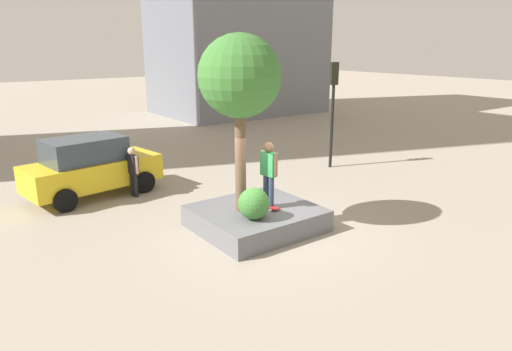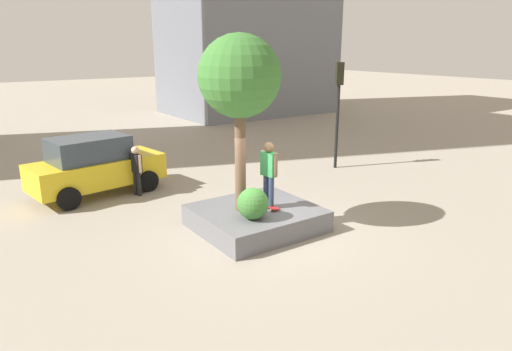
# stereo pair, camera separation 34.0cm
# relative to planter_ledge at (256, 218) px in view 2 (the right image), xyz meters

# --- Properties ---
(ground_plane) EXTENTS (120.00, 120.00, 0.00)m
(ground_plane) POSITION_rel_planter_ledge_xyz_m (0.13, -0.38, -0.28)
(ground_plane) COLOR #9E9384
(planter_ledge) EXTENTS (3.03, 2.77, 0.57)m
(planter_ledge) POSITION_rel_planter_ledge_xyz_m (0.00, 0.00, 0.00)
(planter_ledge) COLOR slate
(planter_ledge) RESTS_ON ground
(plaza_tree) EXTENTS (2.04, 2.04, 4.47)m
(plaza_tree) POSITION_rel_planter_ledge_xyz_m (-0.40, 0.12, 3.68)
(plaza_tree) COLOR brown
(plaza_tree) RESTS_ON planter_ledge
(boxwood_shrub) EXTENTS (0.79, 0.79, 0.79)m
(boxwood_shrub) POSITION_rel_planter_ledge_xyz_m (-0.50, -0.59, 0.68)
(boxwood_shrub) COLOR #3D7A33
(boxwood_shrub) RESTS_ON planter_ledge
(skateboard) EXTENTS (0.25, 0.81, 0.07)m
(skateboard) POSITION_rel_planter_ledge_xyz_m (0.30, -0.15, 0.34)
(skateboard) COLOR #A51E1E
(skateboard) RESTS_ON planter_ledge
(skateboarder) EXTENTS (0.26, 0.57, 1.70)m
(skateboarder) POSITION_rel_planter_ledge_xyz_m (0.30, -0.15, 1.34)
(skateboarder) COLOR navy
(skateboarder) RESTS_ON skateboard
(taxi_cab) EXTENTS (4.37, 2.44, 1.93)m
(taxi_cab) POSITION_rel_planter_ledge_xyz_m (-2.65, 5.36, 0.70)
(taxi_cab) COLOR gold
(taxi_cab) RESTS_ON ground
(traffic_light_corner) EXTENTS (0.36, 0.37, 4.11)m
(traffic_light_corner) POSITION_rel_planter_ledge_xyz_m (6.21, 3.42, 2.54)
(traffic_light_corner) COLOR black
(traffic_light_corner) RESTS_ON ground
(bystander_watching) EXTENTS (0.27, 0.54, 1.63)m
(bystander_watching) POSITION_rel_planter_ledge_xyz_m (-1.59, 4.50, 0.66)
(bystander_watching) COLOR black
(bystander_watching) RESTS_ON ground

